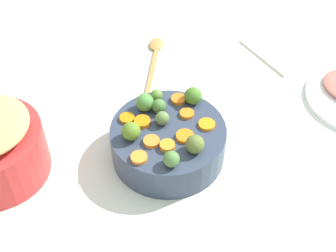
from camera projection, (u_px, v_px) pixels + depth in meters
tabletop at (190, 150)px, 1.10m from camera, size 2.40×2.40×0.02m
serving_bowl_carrots at (168, 142)px, 1.05m from camera, size 0.26×0.26×0.08m
carrot_slice_0 at (188, 113)px, 1.05m from camera, size 0.04×0.04×0.01m
carrot_slice_1 at (177, 100)px, 1.08m from camera, size 0.05×0.05×0.01m
carrot_slice_2 at (207, 124)px, 1.03m from camera, size 0.05×0.05×0.01m
carrot_slice_3 at (167, 146)px, 0.98m from camera, size 0.05×0.05×0.01m
carrot_slice_4 at (127, 118)px, 1.04m from camera, size 0.05×0.05×0.01m
carrot_slice_5 at (151, 141)px, 0.99m from camera, size 0.05×0.05×0.01m
carrot_slice_6 at (142, 122)px, 1.03m from camera, size 0.04×0.04×0.01m
carrot_slice_7 at (139, 158)px, 0.96m from camera, size 0.05×0.05×0.01m
carrot_slice_8 at (185, 136)px, 1.00m from camera, size 0.05×0.05×0.01m
brussels_sprout_0 at (157, 95)px, 1.08m from camera, size 0.03×0.03×0.03m
brussels_sprout_1 at (131, 131)px, 0.99m from camera, size 0.04×0.04×0.04m
brussels_sprout_2 at (145, 102)px, 1.05m from camera, size 0.04×0.04×0.04m
brussels_sprout_3 at (195, 144)px, 0.96m from camera, size 0.04×0.04×0.04m
brussels_sprout_4 at (171, 159)px, 0.94m from camera, size 0.03×0.03×0.03m
brussels_sprout_5 at (193, 96)px, 1.07m from camera, size 0.04×0.04×0.04m
brussels_sprout_6 at (162, 118)px, 1.02m from camera, size 0.03×0.03×0.03m
brussels_sprout_7 at (159, 106)px, 1.05m from camera, size 0.03×0.03×0.03m
wooden_spoon at (153, 58)px, 1.32m from camera, size 0.29×0.17×0.01m
dish_towel at (281, 50)px, 1.35m from camera, size 0.22×0.18×0.01m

